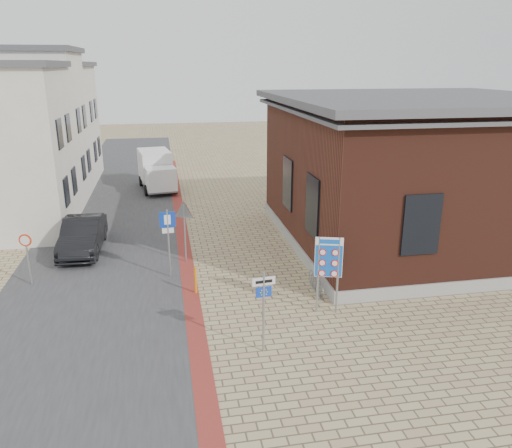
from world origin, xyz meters
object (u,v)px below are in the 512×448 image
object	(u,v)px
box_truck	(156,170)
border_sign	(329,259)
sedan	(83,235)
parking_sign	(168,231)
essen_sign	(264,300)
bollard	(196,280)

from	to	relation	value
box_truck	border_sign	distance (m)	19.94
sedan	parking_sign	size ratio (longest dim) A/B	1.65
essen_sign	parking_sign	distance (m)	6.54
sedan	parking_sign	xyz separation A→B (m)	(3.80, -3.68, 1.17)
sedan	parking_sign	distance (m)	5.42
box_truck	parking_sign	xyz separation A→B (m)	(0.52, -15.10, 0.62)
sedan	box_truck	bearing A→B (deg)	75.29
border_sign	essen_sign	xyz separation A→B (m)	(-2.61, -2.00, -0.27)
sedan	box_truck	size ratio (longest dim) A/B	0.91
parking_sign	sedan	bearing A→B (deg)	133.56
border_sign	bollard	bearing A→B (deg)	168.60
sedan	border_sign	xyz separation A→B (m)	(9.00, -7.68, 1.19)
bollard	box_truck	bearing A→B (deg)	94.84
parking_sign	bollard	distance (m)	2.38
sedan	essen_sign	size ratio (longest dim) A/B	1.82
parking_sign	bollard	size ratio (longest dim) A/B	2.67
essen_sign	parking_sign	xyz separation A→B (m)	(-2.59, 6.00, 0.25)
box_truck	bollard	xyz separation A→B (m)	(1.42, -16.80, -0.79)
sedan	bollard	distance (m)	7.15
border_sign	essen_sign	distance (m)	3.30
box_truck	essen_sign	world-z (taller)	box_truck
box_truck	essen_sign	size ratio (longest dim) A/B	2.01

